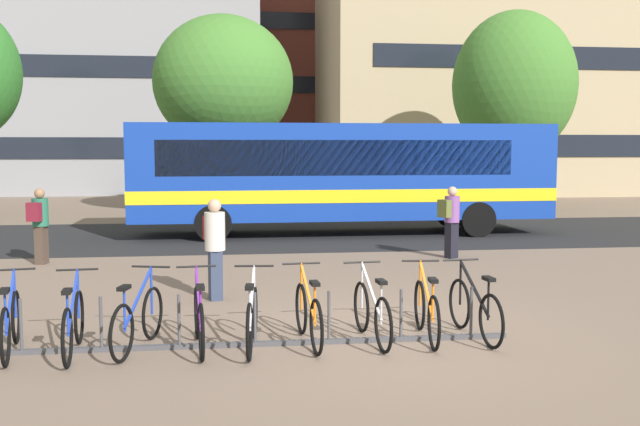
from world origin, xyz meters
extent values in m
plane|color=#7A6656|center=(0.00, 0.00, 0.00)|extent=(200.00, 200.00, 0.00)
cube|color=#232326|center=(0.00, 11.03, 0.00)|extent=(80.00, 7.20, 0.01)
cube|color=#14389E|center=(1.00, 11.03, 1.85)|extent=(12.03, 2.68, 2.70)
cube|color=yellow|center=(1.00, 11.03, 1.20)|extent=(12.05, 2.70, 0.36)
cube|color=black|center=(6.45, 11.09, 2.98)|extent=(1.02, 2.31, 0.40)
cube|color=black|center=(6.98, 11.09, 2.12)|extent=(0.10, 2.19, 1.40)
cube|color=black|center=(0.69, 12.27, 2.25)|extent=(9.84, 0.16, 0.97)
cube|color=black|center=(0.71, 9.78, 2.25)|extent=(9.84, 0.16, 0.97)
cylinder|color=black|center=(4.71, 12.22, 0.50)|extent=(1.00, 0.31, 1.00)
cylinder|color=black|center=(4.73, 9.91, 0.50)|extent=(1.00, 0.31, 1.00)
cylinder|color=black|center=(-2.73, 12.15, 0.50)|extent=(1.00, 0.31, 1.00)
cylinder|color=black|center=(-2.71, 9.84, 0.50)|extent=(1.00, 0.31, 1.00)
cube|color=#47474C|center=(-1.90, -0.31, 0.03)|extent=(6.71, 0.09, 0.06)
cylinder|color=#47474C|center=(-4.77, -0.31, 0.35)|extent=(0.04, 0.04, 0.70)
cylinder|color=#47474C|center=(-3.81, -0.31, 0.35)|extent=(0.04, 0.04, 0.70)
cylinder|color=#47474C|center=(-2.85, -0.31, 0.35)|extent=(0.04, 0.04, 0.70)
cylinder|color=#47474C|center=(-1.90, -0.31, 0.35)|extent=(0.04, 0.04, 0.70)
cylinder|color=#47474C|center=(-0.94, -0.31, 0.35)|extent=(0.04, 0.04, 0.70)
cylinder|color=#47474C|center=(0.02, -0.30, 0.35)|extent=(0.04, 0.04, 0.70)
cylinder|color=#47474C|center=(0.98, -0.30, 0.35)|extent=(0.04, 0.04, 0.70)
torus|color=black|center=(-4.98, 0.21, 0.35)|extent=(0.16, 0.70, 0.70)
torus|color=black|center=(-4.81, -0.79, 0.35)|extent=(0.16, 0.70, 0.70)
cube|color=#1E3DB2|center=(-4.90, -0.27, 0.67)|extent=(0.19, 0.91, 0.58)
cylinder|color=#1E3DB2|center=(-4.82, -0.69, 0.62)|extent=(0.03, 0.03, 0.55)
cube|color=black|center=(-4.82, -0.69, 0.88)|extent=(0.14, 0.23, 0.05)
cylinder|color=#1E3DB2|center=(-4.98, 0.19, 0.67)|extent=(0.04, 0.04, 0.65)
cylinder|color=black|center=(-4.98, 0.19, 0.98)|extent=(0.52, 0.12, 0.03)
torus|color=black|center=(-4.16, 0.10, 0.35)|extent=(0.10, 0.71, 0.70)
torus|color=black|center=(-4.08, -0.92, 0.35)|extent=(0.10, 0.71, 0.70)
cube|color=#1E3DB2|center=(-4.13, -0.39, 0.67)|extent=(0.10, 0.92, 0.58)
cylinder|color=#1E3DB2|center=(-4.09, -0.82, 0.62)|extent=(0.03, 0.03, 0.55)
cube|color=black|center=(-4.09, -0.82, 0.88)|extent=(0.12, 0.23, 0.05)
cylinder|color=#1E3DB2|center=(-4.16, 0.08, 0.67)|extent=(0.03, 0.03, 0.65)
cylinder|color=black|center=(-4.16, 0.08, 0.98)|extent=(0.52, 0.07, 0.03)
torus|color=black|center=(-3.24, 0.21, 0.35)|extent=(0.21, 0.69, 0.70)
torus|color=black|center=(-3.49, -0.78, 0.35)|extent=(0.21, 0.69, 0.70)
cube|color=#1E3DB2|center=(-3.36, -0.27, 0.67)|extent=(0.25, 0.90, 0.58)
cylinder|color=#1E3DB2|center=(-3.46, -0.69, 0.62)|extent=(0.04, 0.04, 0.55)
cube|color=black|center=(-3.46, -0.69, 0.88)|extent=(0.15, 0.24, 0.05)
cylinder|color=#1E3DB2|center=(-3.25, 0.19, 0.67)|extent=(0.04, 0.04, 0.65)
cylinder|color=black|center=(-3.25, 0.19, 0.98)|extent=(0.51, 0.15, 0.03)
torus|color=black|center=(-2.66, 0.15, 0.35)|extent=(0.12, 0.70, 0.70)
torus|color=black|center=(-2.55, -0.86, 0.35)|extent=(0.12, 0.70, 0.70)
cube|color=#702893|center=(-2.61, -0.33, 0.67)|extent=(0.13, 0.92, 0.58)
cylinder|color=#702893|center=(-2.56, -0.76, 0.62)|extent=(0.03, 0.03, 0.55)
cube|color=black|center=(-2.56, -0.76, 0.88)|extent=(0.12, 0.23, 0.05)
cylinder|color=#702893|center=(-2.65, 0.13, 0.67)|extent=(0.04, 0.04, 0.65)
cylinder|color=black|center=(-2.65, 0.13, 0.98)|extent=(0.52, 0.08, 0.03)
torus|color=black|center=(-1.89, 0.10, 0.35)|extent=(0.11, 0.71, 0.70)
torus|color=black|center=(-1.98, -0.92, 0.35)|extent=(0.11, 0.71, 0.70)
cube|color=#B7BABF|center=(-1.93, -0.39, 0.67)|extent=(0.12, 0.92, 0.58)
cylinder|color=#B7BABF|center=(-1.97, -0.82, 0.62)|extent=(0.03, 0.03, 0.55)
cube|color=black|center=(-1.97, -0.82, 0.88)|extent=(0.12, 0.23, 0.05)
cylinder|color=#B7BABF|center=(-1.89, 0.08, 0.67)|extent=(0.03, 0.03, 0.65)
cylinder|color=black|center=(-1.89, 0.08, 0.98)|extent=(0.52, 0.07, 0.03)
torus|color=black|center=(-1.25, 0.22, 0.35)|extent=(0.11, 0.71, 0.70)
torus|color=black|center=(-1.16, -0.79, 0.35)|extent=(0.11, 0.71, 0.70)
cube|color=orange|center=(-1.21, -0.26, 0.67)|extent=(0.11, 0.92, 0.58)
cylinder|color=orange|center=(-1.17, -0.69, 0.62)|extent=(0.03, 0.03, 0.55)
cube|color=black|center=(-1.17, -0.69, 0.88)|extent=(0.12, 0.23, 0.05)
cylinder|color=orange|center=(-1.25, 0.20, 0.67)|extent=(0.03, 0.03, 0.65)
cylinder|color=black|center=(-1.25, 0.20, 0.98)|extent=(0.52, 0.07, 0.03)
torus|color=black|center=(-0.41, 0.22, 0.35)|extent=(0.11, 0.71, 0.70)
torus|color=black|center=(-0.32, -0.79, 0.35)|extent=(0.11, 0.71, 0.70)
cube|color=#B7BABF|center=(-0.37, -0.27, 0.67)|extent=(0.11, 0.92, 0.58)
cylinder|color=#B7BABF|center=(-0.33, -0.69, 0.62)|extent=(0.03, 0.03, 0.55)
cube|color=black|center=(-0.33, -0.69, 0.88)|extent=(0.12, 0.23, 0.05)
cylinder|color=#B7BABF|center=(-0.41, 0.20, 0.67)|extent=(0.03, 0.03, 0.65)
cylinder|color=black|center=(-0.41, 0.20, 0.98)|extent=(0.52, 0.07, 0.03)
torus|color=black|center=(0.42, 0.24, 0.35)|extent=(0.11, 0.71, 0.70)
torus|color=black|center=(0.33, -0.78, 0.35)|extent=(0.11, 0.71, 0.70)
cube|color=orange|center=(0.37, -0.25, 0.67)|extent=(0.11, 0.92, 0.58)
cylinder|color=orange|center=(0.34, -0.68, 0.62)|extent=(0.03, 0.03, 0.55)
cube|color=black|center=(0.34, -0.68, 0.88)|extent=(0.12, 0.23, 0.05)
cylinder|color=orange|center=(0.42, 0.22, 0.67)|extent=(0.03, 0.03, 0.65)
cylinder|color=black|center=(0.42, 0.22, 0.98)|extent=(0.52, 0.07, 0.03)
torus|color=black|center=(1.00, 0.25, 0.35)|extent=(0.10, 0.71, 0.70)
torus|color=black|center=(1.08, -0.77, 0.35)|extent=(0.10, 0.71, 0.70)
cube|color=black|center=(1.04, -0.24, 0.67)|extent=(0.11, 0.92, 0.58)
cylinder|color=black|center=(1.07, -0.67, 0.62)|extent=(0.03, 0.03, 0.55)
cube|color=black|center=(1.07, -0.67, 0.88)|extent=(0.12, 0.23, 0.05)
cylinder|color=black|center=(1.00, 0.23, 0.67)|extent=(0.03, 0.03, 0.65)
cylinder|color=black|center=(1.00, 0.23, 0.98)|extent=(0.52, 0.07, 0.03)
cube|color=#47382D|center=(-6.33, 6.63, 0.42)|extent=(0.25, 0.30, 0.84)
cylinder|color=#23664C|center=(-6.33, 6.63, 1.14)|extent=(0.41, 0.41, 0.60)
sphere|color=#936B4C|center=(-6.33, 6.63, 1.55)|extent=(0.22, 0.22, 0.22)
cube|color=maroon|center=(-6.39, 6.37, 1.17)|extent=(0.31, 0.24, 0.40)
cube|color=#2D3851|center=(-2.47, 2.53, 0.42)|extent=(0.25, 0.30, 0.84)
cylinder|color=beige|center=(-2.47, 2.53, 1.16)|extent=(0.41, 0.41, 0.64)
sphere|color=tan|center=(-2.47, 2.53, 1.59)|extent=(0.22, 0.22, 0.22)
cube|color=#B21E23|center=(-2.52, 2.78, 1.19)|extent=(0.31, 0.24, 0.40)
cube|color=black|center=(2.82, 6.31, 0.42)|extent=(0.33, 0.31, 0.83)
cylinder|color=#7F4C93|center=(2.82, 6.31, 1.13)|extent=(0.47, 0.47, 0.60)
sphere|color=tan|center=(2.82, 6.31, 1.54)|extent=(0.22, 0.22, 0.22)
cube|color=#56602D|center=(2.59, 6.18, 1.16)|extent=(0.30, 0.33, 0.40)
cylinder|color=brown|center=(9.18, 18.33, 1.27)|extent=(0.32, 0.32, 2.53)
ellipsoid|color=#427A2D|center=(9.18, 18.33, 5.05)|extent=(4.95, 4.95, 5.93)
cylinder|color=brown|center=(-2.47, 17.09, 1.43)|extent=(0.32, 0.32, 2.86)
ellipsoid|color=#427A2D|center=(-2.47, 17.09, 4.93)|extent=(5.12, 5.12, 4.86)
cube|color=gray|center=(-10.25, 33.10, 10.36)|extent=(19.16, 10.02, 20.73)
cube|color=black|center=(-10.25, 28.06, 2.49)|extent=(16.86, 0.06, 1.10)
cube|color=black|center=(-10.25, 28.06, 6.63)|extent=(16.86, 0.06, 1.10)
cube|color=tan|center=(16.18, 29.40, 8.66)|extent=(26.44, 10.38, 17.33)
cube|color=black|center=(16.18, 24.18, 2.60)|extent=(23.27, 0.06, 1.10)
cube|color=black|center=(16.18, 24.18, 6.93)|extent=(23.27, 0.06, 1.10)
cube|color=brown|center=(0.65, 43.54, 8.35)|extent=(14.65, 11.08, 16.71)
cube|color=black|center=(0.65, 37.97, 2.51)|extent=(12.90, 0.06, 1.10)
cube|color=black|center=(0.65, 37.97, 6.68)|extent=(12.90, 0.06, 1.10)
cube|color=black|center=(0.65, 37.97, 10.86)|extent=(12.90, 0.06, 1.10)
camera|label=1|loc=(-2.15, -9.13, 2.56)|focal=39.24mm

